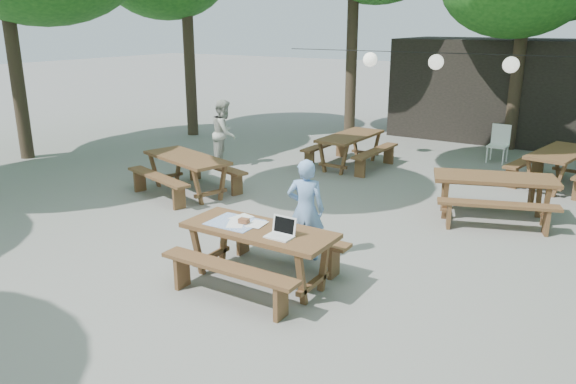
# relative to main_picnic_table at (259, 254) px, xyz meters

# --- Properties ---
(ground) EXTENTS (80.00, 80.00, 0.00)m
(ground) POSITION_rel_main_picnic_table_xyz_m (0.05, 1.18, -0.39)
(ground) COLOR slate
(ground) RESTS_ON ground
(pavilion) EXTENTS (6.00, 3.00, 2.80)m
(pavilion) POSITION_rel_main_picnic_table_xyz_m (0.55, 11.68, 1.01)
(pavilion) COLOR black
(pavilion) RESTS_ON ground
(main_picnic_table) EXTENTS (2.00, 1.58, 0.75)m
(main_picnic_table) POSITION_rel_main_picnic_table_xyz_m (0.00, 0.00, 0.00)
(main_picnic_table) COLOR brown
(main_picnic_table) RESTS_ON ground
(picnic_table_nw) EXTENTS (2.27, 2.05, 0.75)m
(picnic_table_nw) POSITION_rel_main_picnic_table_xyz_m (-3.48, 2.51, 0.00)
(picnic_table_nw) COLOR brown
(picnic_table_nw) RESTS_ON ground
(picnic_table_ne) EXTENTS (2.32, 2.12, 0.75)m
(picnic_table_ne) POSITION_rel_main_picnic_table_xyz_m (1.97, 4.19, 0.00)
(picnic_table_ne) COLOR brown
(picnic_table_ne) RESTS_ON ground
(picnic_table_far_w) EXTENTS (1.64, 2.02, 0.75)m
(picnic_table_far_w) POSITION_rel_main_picnic_table_xyz_m (-1.72, 6.17, 0.00)
(picnic_table_far_w) COLOR brown
(picnic_table_far_w) RESTS_ON ground
(picnic_table_far_e) EXTENTS (1.90, 2.16, 0.75)m
(picnic_table_far_e) POSITION_rel_main_picnic_table_xyz_m (2.65, 6.91, 0.00)
(picnic_table_far_e) COLOR brown
(picnic_table_far_e) RESTS_ON ground
(woman) EXTENTS (0.62, 0.52, 1.46)m
(woman) POSITION_rel_main_picnic_table_xyz_m (0.11, 0.99, 0.34)
(woman) COLOR #7DA7E5
(woman) RESTS_ON ground
(second_person) EXTENTS (0.83, 0.92, 1.55)m
(second_person) POSITION_rel_main_picnic_table_xyz_m (-4.27, 4.70, 0.39)
(second_person) COLOR beige
(second_person) RESTS_ON ground
(plastic_chair) EXTENTS (0.45, 0.45, 0.90)m
(plastic_chair) POSITION_rel_main_picnic_table_xyz_m (1.13, 8.43, -0.13)
(plastic_chair) COLOR white
(plastic_chair) RESTS_ON ground
(laptop) EXTENTS (0.33, 0.26, 0.24)m
(laptop) POSITION_rel_main_picnic_table_xyz_m (0.40, -0.08, 0.42)
(laptop) COLOR white
(laptop) RESTS_ON main_picnic_table
(tabletop_clutter) EXTENTS (0.75, 0.63, 0.08)m
(tabletop_clutter) POSITION_rel_main_picnic_table_xyz_m (-0.35, 0.01, 0.37)
(tabletop_clutter) COLOR #3664B9
(tabletop_clutter) RESTS_ON main_picnic_table
(paper_lanterns) EXTENTS (9.00, 0.34, 0.38)m
(paper_lanterns) POSITION_rel_main_picnic_table_xyz_m (-0.14, 7.18, 2.02)
(paper_lanterns) COLOR black
(paper_lanterns) RESTS_ON ground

